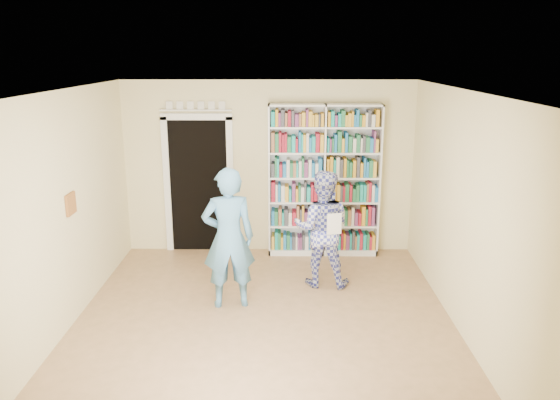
{
  "coord_description": "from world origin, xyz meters",
  "views": [
    {
      "loc": [
        0.24,
        -5.86,
        3.1
      ],
      "look_at": [
        0.19,
        0.9,
        1.26
      ],
      "focal_mm": 35.0,
      "sensor_mm": 36.0,
      "label": 1
    }
  ],
  "objects": [
    {
      "name": "floor",
      "position": [
        0.0,
        0.0,
        0.0
      ],
      "size": [
        5.0,
        5.0,
        0.0
      ],
      "primitive_type": "plane",
      "color": "olive",
      "rests_on": "ground"
    },
    {
      "name": "ceiling",
      "position": [
        0.0,
        0.0,
        2.7
      ],
      "size": [
        5.0,
        5.0,
        0.0
      ],
      "primitive_type": "plane",
      "rotation": [
        3.14,
        0.0,
        0.0
      ],
      "color": "white",
      "rests_on": "wall_back"
    },
    {
      "name": "wall_back",
      "position": [
        0.0,
        2.5,
        1.35
      ],
      "size": [
        4.5,
        0.0,
        4.5
      ],
      "primitive_type": "plane",
      "rotation": [
        1.57,
        0.0,
        0.0
      ],
      "color": "beige",
      "rests_on": "floor"
    },
    {
      "name": "wall_left",
      "position": [
        -2.25,
        0.0,
        1.35
      ],
      "size": [
        0.0,
        5.0,
        5.0
      ],
      "primitive_type": "plane",
      "rotation": [
        1.57,
        0.0,
        1.57
      ],
      "color": "beige",
      "rests_on": "floor"
    },
    {
      "name": "wall_right",
      "position": [
        2.25,
        0.0,
        1.35
      ],
      "size": [
        0.0,
        5.0,
        5.0
      ],
      "primitive_type": "plane",
      "rotation": [
        1.57,
        0.0,
        -1.57
      ],
      "color": "beige",
      "rests_on": "floor"
    },
    {
      "name": "bookshelf",
      "position": [
        0.86,
        2.34,
        1.19
      ],
      "size": [
        1.71,
        0.32,
        2.35
      ],
      "rotation": [
        0.0,
        0.0,
        0.07
      ],
      "color": "white",
      "rests_on": "floor"
    },
    {
      "name": "doorway",
      "position": [
        -1.1,
        2.48,
        1.18
      ],
      "size": [
        1.1,
        0.08,
        2.43
      ],
      "color": "black",
      "rests_on": "floor"
    },
    {
      "name": "wall_art",
      "position": [
        -2.23,
        0.2,
        1.4
      ],
      "size": [
        0.03,
        0.25,
        0.25
      ],
      "primitive_type": "cube",
      "color": "brown",
      "rests_on": "wall_left"
    },
    {
      "name": "man_blue",
      "position": [
        -0.44,
        0.47,
        0.89
      ],
      "size": [
        0.71,
        0.53,
        1.78
      ],
      "primitive_type": "imported",
      "rotation": [
        0.0,
        0.0,
        3.32
      ],
      "color": "#4F89B1",
      "rests_on": "floor"
    },
    {
      "name": "man_plaid",
      "position": [
        0.75,
        1.13,
        0.8
      ],
      "size": [
        0.86,
        0.71,
        1.6
      ],
      "primitive_type": "imported",
      "rotation": [
        0.0,
        0.0,
        2.99
      ],
      "color": "#313798",
      "rests_on": "floor"
    },
    {
      "name": "paper_sheet",
      "position": [
        0.89,
        0.86,
        0.95
      ],
      "size": [
        0.19,
        0.06,
        0.28
      ],
      "primitive_type": "cube",
      "rotation": [
        0.0,
        0.0,
        0.28
      ],
      "color": "white",
      "rests_on": "man_plaid"
    }
  ]
}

